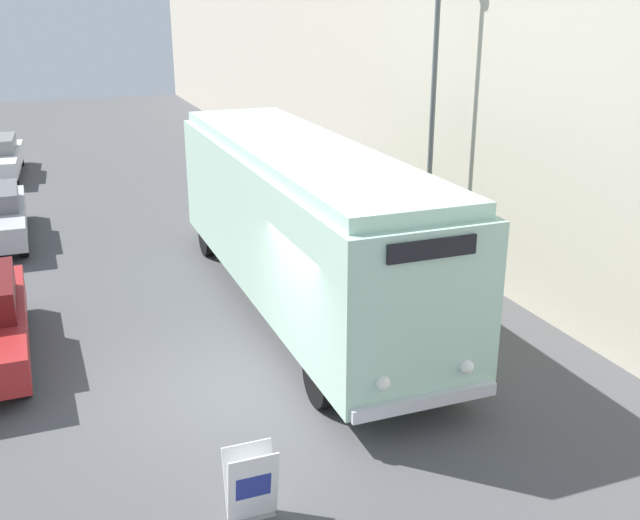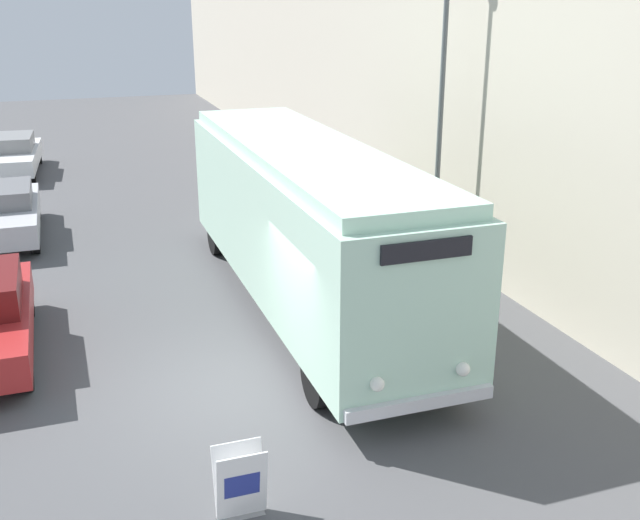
{
  "view_description": "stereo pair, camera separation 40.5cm",
  "coord_description": "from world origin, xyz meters",
  "px_view_note": "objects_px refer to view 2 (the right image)",
  "views": [
    {
      "loc": [
        -2.63,
        -10.77,
        6.22
      ],
      "look_at": [
        1.68,
        0.39,
        1.98
      ],
      "focal_mm": 42.0,
      "sensor_mm": 36.0,
      "label": 1
    },
    {
      "loc": [
        -2.25,
        -10.91,
        6.22
      ],
      "look_at": [
        1.68,
        0.39,
        1.98
      ],
      "focal_mm": 42.0,
      "sensor_mm": 36.0,
      "label": 2
    }
  ],
  "objects_px": {
    "streetlamp": "(443,66)",
    "parked_car_mid": "(3,212)",
    "sign_board": "(240,483)",
    "parked_car_far": "(12,155)",
    "vintage_bus": "(305,218)"
  },
  "relations": [
    {
      "from": "sign_board",
      "to": "streetlamp",
      "type": "height_order",
      "value": "streetlamp"
    },
    {
      "from": "vintage_bus",
      "to": "parked_car_mid",
      "type": "height_order",
      "value": "vintage_bus"
    },
    {
      "from": "vintage_bus",
      "to": "sign_board",
      "type": "relative_size",
      "value": 11.12
    },
    {
      "from": "streetlamp",
      "to": "parked_car_mid",
      "type": "relative_size",
      "value": 1.6
    },
    {
      "from": "sign_board",
      "to": "streetlamp",
      "type": "relative_size",
      "value": 0.13
    },
    {
      "from": "parked_car_mid",
      "to": "parked_car_far",
      "type": "xyz_separation_m",
      "value": [
        -0.09,
        8.2,
        -0.0
      ]
    },
    {
      "from": "sign_board",
      "to": "streetlamp",
      "type": "bearing_deg",
      "value": 48.72
    },
    {
      "from": "sign_board",
      "to": "streetlamp",
      "type": "distance_m",
      "value": 10.77
    },
    {
      "from": "vintage_bus",
      "to": "parked_car_far",
      "type": "bearing_deg",
      "value": 112.35
    },
    {
      "from": "parked_car_mid",
      "to": "parked_car_far",
      "type": "distance_m",
      "value": 8.2
    },
    {
      "from": "vintage_bus",
      "to": "parked_car_far",
      "type": "distance_m",
      "value": 16.64
    },
    {
      "from": "parked_car_mid",
      "to": "streetlamp",
      "type": "bearing_deg",
      "value": -31.16
    },
    {
      "from": "vintage_bus",
      "to": "parked_car_mid",
      "type": "bearing_deg",
      "value": 131.01
    },
    {
      "from": "vintage_bus",
      "to": "parked_car_far",
      "type": "relative_size",
      "value": 2.24
    },
    {
      "from": "parked_car_far",
      "to": "vintage_bus",
      "type": "bearing_deg",
      "value": -64.42
    }
  ]
}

